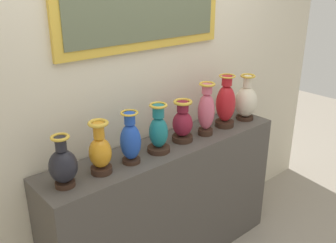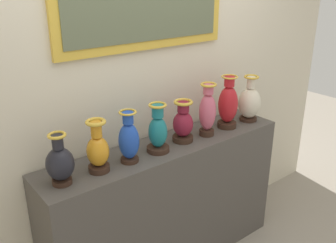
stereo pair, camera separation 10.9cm
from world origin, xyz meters
The scene contains 10 objects.
display_shelf centered at (0.00, 0.00, 0.52)m, with size 1.93×0.41×1.03m, color #4C4742.
back_wall centered at (0.00, 0.26, 1.51)m, with size 4.20×0.14×2.99m.
vase_onyx centered at (-0.81, -0.03, 1.17)m, with size 0.16×0.16×0.32m.
vase_amber centered at (-0.57, -0.03, 1.18)m, with size 0.14×0.14×0.34m.
vase_sapphire centered at (-0.35, -0.04, 1.19)m, with size 0.13×0.13×0.35m.
vase_teal centered at (-0.12, -0.04, 1.18)m, with size 0.16×0.16×0.34m.
vase_burgundy centered at (0.13, -0.01, 1.17)m, with size 0.15×0.15×0.31m.
vase_rose centered at (0.34, -0.04, 1.22)m, with size 0.13×0.13×0.40m.
vase_crimson centered at (0.57, -0.03, 1.22)m, with size 0.15×0.15×0.42m.
vase_ivory centered at (0.82, -0.04, 1.19)m, with size 0.18×0.18×0.38m.
Camera 2 is at (-1.51, -1.90, 2.17)m, focal length 40.12 mm.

